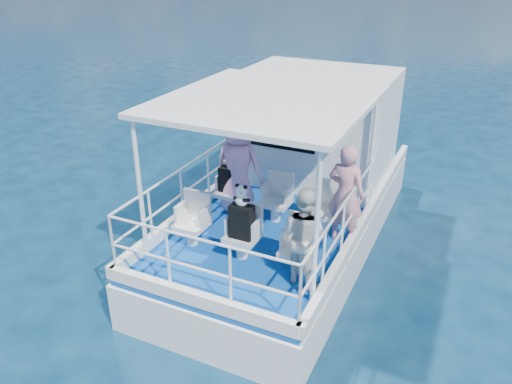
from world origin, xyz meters
TOP-DOWN VIEW (x-y plane):
  - ground at (0.00, 0.00)m, footprint 2000.00×2000.00m
  - hull at (0.00, 1.00)m, footprint 3.00×7.00m
  - deck at (0.00, 1.00)m, footprint 2.90×6.90m
  - cabin at (0.00, 2.30)m, footprint 2.85×2.00m
  - canopy at (0.00, -0.20)m, footprint 3.00×3.20m
  - canopy_posts at (0.00, -0.25)m, footprint 2.77×2.97m
  - railings at (0.00, -0.58)m, footprint 2.84×3.59m
  - seat_port_fwd at (-0.90, 0.20)m, footprint 0.48×0.46m
  - seat_center_fwd at (0.00, 0.20)m, footprint 0.48×0.46m
  - seat_stbd_fwd at (0.90, 0.20)m, footprint 0.48×0.46m
  - seat_port_aft at (-0.90, -1.10)m, footprint 0.48×0.46m
  - seat_center_aft at (0.00, -1.10)m, footprint 0.48×0.46m
  - seat_stbd_aft at (0.90, -1.10)m, footprint 0.48×0.46m
  - passenger_port_fwd at (-0.73, 0.23)m, footprint 0.67×0.48m
  - passenger_stbd_fwd at (1.25, 0.05)m, footprint 0.65×0.47m
  - passenger_stbd_aft at (1.05, -1.27)m, footprint 0.85×0.75m
  - backpack_port at (-0.89, 0.18)m, footprint 0.35×0.20m
  - backpack_center at (0.02, -1.15)m, footprint 0.35×0.20m
  - compact_camera at (-0.91, 0.17)m, footprint 0.10×0.06m
  - panda at (0.02, -1.14)m, footprint 0.22×0.18m

SIDE VIEW (x-z plane):
  - ground at x=0.00m, z-range 0.00..0.00m
  - hull at x=0.00m, z-range -0.80..0.80m
  - deck at x=0.00m, z-range 0.80..0.90m
  - seat_port_fwd at x=-0.90m, z-range 0.90..1.28m
  - seat_center_fwd at x=0.00m, z-range 0.90..1.28m
  - seat_stbd_fwd at x=0.90m, z-range 0.90..1.28m
  - seat_port_aft at x=-0.90m, z-range 0.90..1.28m
  - seat_center_aft at x=0.00m, z-range 0.90..1.28m
  - seat_stbd_aft at x=0.90m, z-range 0.90..1.28m
  - railings at x=0.00m, z-range 0.90..1.90m
  - backpack_port at x=-0.89m, z-range 1.28..1.74m
  - backpack_center at x=0.02m, z-range 1.28..1.81m
  - passenger_stbd_aft at x=1.05m, z-range 0.90..2.35m
  - passenger_stbd_fwd at x=1.25m, z-range 0.90..2.55m
  - compact_camera at x=-0.91m, z-range 1.74..1.80m
  - passenger_port_fwd at x=-0.73m, z-range 0.90..2.68m
  - panda at x=0.02m, z-range 1.81..2.15m
  - cabin at x=0.00m, z-range 0.90..3.10m
  - canopy_posts at x=0.00m, z-range 0.90..3.10m
  - canopy at x=0.00m, z-range 3.10..3.18m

